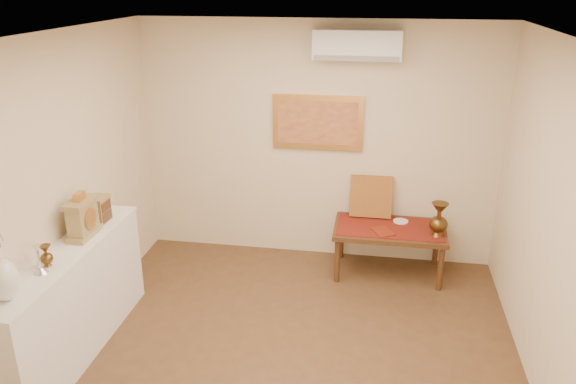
% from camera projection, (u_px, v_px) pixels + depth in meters
% --- Properties ---
extents(floor, '(4.50, 4.50, 0.00)m').
position_uv_depth(floor, '(283.00, 373.00, 4.69)').
color(floor, brown).
rests_on(floor, ground).
extents(ceiling, '(4.50, 4.50, 0.00)m').
position_uv_depth(ceiling, '(282.00, 41.00, 3.72)').
color(ceiling, white).
rests_on(ceiling, ground).
extents(wall_back, '(4.00, 0.02, 2.70)m').
position_uv_depth(wall_back, '(318.00, 144.00, 6.28)').
color(wall_back, beige).
rests_on(wall_back, ground).
extents(wall_left, '(0.02, 4.50, 2.70)m').
position_uv_depth(wall_left, '(38.00, 209.00, 4.51)').
color(wall_left, beige).
rests_on(wall_left, ground).
extents(wall_right, '(0.02, 4.50, 2.70)m').
position_uv_depth(wall_right, '(566.00, 246.00, 3.90)').
color(wall_right, beige).
rests_on(wall_right, ground).
extents(candlestick, '(0.11, 0.11, 0.23)m').
position_uv_depth(candlestick, '(39.00, 259.00, 4.25)').
color(candlestick, silver).
rests_on(candlestick, display_ledge).
extents(brass_urn_small, '(0.10, 0.10, 0.23)m').
position_uv_depth(brass_urn_small, '(46.00, 253.00, 4.35)').
color(brass_urn_small, brown).
rests_on(brass_urn_small, display_ledge).
extents(table_cloth, '(1.14, 0.59, 0.01)m').
position_uv_depth(table_cloth, '(390.00, 227.00, 6.09)').
color(table_cloth, maroon).
rests_on(table_cloth, low_table).
extents(brass_urn_tall, '(0.20, 0.20, 0.44)m').
position_uv_depth(brass_urn_tall, '(439.00, 216.00, 5.81)').
color(brass_urn_tall, brown).
rests_on(brass_urn_tall, table_cloth).
extents(plate, '(0.17, 0.17, 0.01)m').
position_uv_depth(plate, '(401.00, 221.00, 6.21)').
color(plate, silver).
rests_on(plate, table_cloth).
extents(menu, '(0.28, 0.31, 0.01)m').
position_uv_depth(menu, '(383.00, 232.00, 5.96)').
color(menu, maroon).
rests_on(menu, table_cloth).
extents(cushion, '(0.47, 0.19, 0.48)m').
position_uv_depth(cushion, '(371.00, 196.00, 6.30)').
color(cushion, maroon).
rests_on(cushion, table_cloth).
extents(display_ledge, '(0.37, 2.02, 0.98)m').
position_uv_depth(display_ledge, '(73.00, 303.00, 4.80)').
color(display_ledge, white).
rests_on(display_ledge, floor).
extents(mantel_clock, '(0.17, 0.36, 0.41)m').
position_uv_depth(mantel_clock, '(83.00, 218.00, 4.84)').
color(mantel_clock, '#9D8650').
rests_on(mantel_clock, display_ledge).
extents(wooden_chest, '(0.16, 0.21, 0.24)m').
position_uv_depth(wooden_chest, '(99.00, 209.00, 5.15)').
color(wooden_chest, '#9D8650').
rests_on(wooden_chest, display_ledge).
extents(low_table, '(1.20, 0.70, 0.55)m').
position_uv_depth(low_table, '(389.00, 233.00, 6.12)').
color(low_table, '#502E18').
rests_on(low_table, floor).
extents(painting, '(1.00, 0.06, 0.60)m').
position_uv_depth(painting, '(318.00, 122.00, 6.16)').
color(painting, gold).
rests_on(painting, wall_back).
extents(ac_unit, '(0.90, 0.25, 0.30)m').
position_uv_depth(ac_unit, '(357.00, 45.00, 5.70)').
color(ac_unit, white).
rests_on(ac_unit, wall_back).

